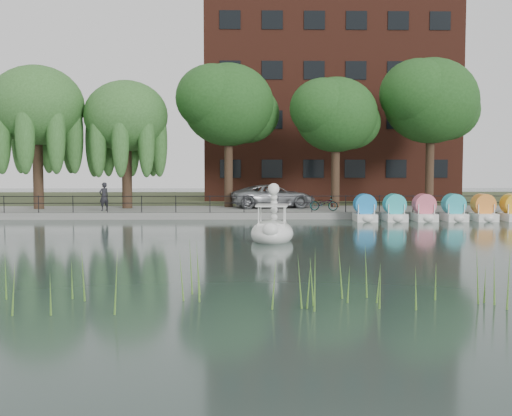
{
  "coord_description": "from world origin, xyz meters",
  "views": [
    {
      "loc": [
        -0.13,
        -24.33,
        3.28
      ],
      "look_at": [
        0.5,
        4.0,
        1.3
      ],
      "focal_mm": 45.0,
      "sensor_mm": 36.0,
      "label": 1
    }
  ],
  "objects_px": {
    "minivan": "(273,194)",
    "swan_boat": "(272,228)",
    "bicycle": "(324,202)",
    "pedestrian": "(104,194)"
  },
  "relations": [
    {
      "from": "minivan",
      "to": "swan_boat",
      "type": "distance_m",
      "value": 14.44
    },
    {
      "from": "bicycle",
      "to": "pedestrian",
      "type": "height_order",
      "value": "pedestrian"
    },
    {
      "from": "minivan",
      "to": "bicycle",
      "type": "distance_m",
      "value": 3.96
    },
    {
      "from": "bicycle",
      "to": "pedestrian",
      "type": "bearing_deg",
      "value": 104.21
    },
    {
      "from": "bicycle",
      "to": "minivan",
      "type": "bearing_deg",
      "value": 63.11
    },
    {
      "from": "minivan",
      "to": "pedestrian",
      "type": "distance_m",
      "value": 10.7
    },
    {
      "from": "bicycle",
      "to": "pedestrian",
      "type": "distance_m",
      "value": 13.37
    },
    {
      "from": "pedestrian",
      "to": "swan_boat",
      "type": "height_order",
      "value": "swan_boat"
    },
    {
      "from": "minivan",
      "to": "pedestrian",
      "type": "xyz_separation_m",
      "value": [
        -10.42,
        -2.44,
        0.13
      ]
    },
    {
      "from": "minivan",
      "to": "swan_boat",
      "type": "height_order",
      "value": "swan_boat"
    }
  ]
}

